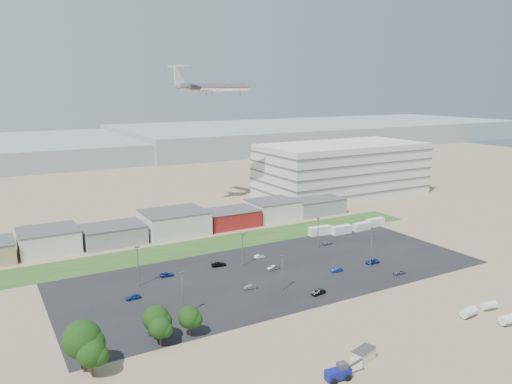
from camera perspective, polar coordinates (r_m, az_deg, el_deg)
ground at (r=125.60m, az=5.14°, el=-12.31°), size 700.00×700.00×0.00m
parking_lot at (r=143.56m, az=2.19°, el=-9.11°), size 120.00×50.00×0.01m
grass_strip at (r=168.00m, az=-5.09°, el=-6.01°), size 160.00×16.00×0.02m
hills_backdrop at (r=424.84m, az=-15.15°, el=5.03°), size 700.00×200.00×9.00m
building_row at (r=178.23m, az=-12.67°, el=-3.87°), size 170.00×20.00×8.00m
parking_garage at (r=248.00m, az=9.76°, el=2.62°), size 80.00×40.00×25.00m
portable_shed at (r=102.14m, az=12.21°, el=-17.75°), size 5.49×3.86×2.51m
telehandler at (r=95.56m, az=9.36°, el=-19.63°), size 7.79×3.18×3.17m
storage_tank_nw at (r=126.30m, az=23.14°, el=-12.50°), size 4.34×2.48×2.49m
storage_tank_ne at (r=132.12m, az=25.08°, el=-11.64°), size 4.02×2.47×2.26m
storage_tank_sw at (r=126.21m, az=26.93°, el=-12.84°), size 4.56×2.64×2.60m
box_trailer_a at (r=179.17m, az=7.30°, el=-4.41°), size 8.44×3.30×3.09m
box_trailer_b at (r=181.94m, az=9.74°, el=-4.27°), size 7.78×2.50×2.91m
box_trailer_c at (r=187.91m, az=12.02°, el=-3.86°), size 7.53×2.67×2.78m
box_trailer_d at (r=193.92m, az=13.44°, el=-3.41°), size 8.04×2.79×2.98m
tree_far_left at (r=99.77m, az=-19.23°, el=-16.02°), size 7.60×7.60×11.40m
tree_left at (r=98.31m, az=-18.28°, el=-17.33°), size 5.70×5.70×8.55m
tree_mid at (r=107.24m, az=-11.33°, el=-14.29°), size 5.92×5.92×8.87m
tree_right at (r=105.59m, az=-10.95°, el=-15.17°), size 4.89×4.89×7.34m
tree_near at (r=108.39m, az=-7.64°, el=-14.25°), size 5.04×5.04×7.56m
lightpole_front_l at (r=116.80m, az=-8.39°, el=-11.47°), size 1.25×0.52×10.61m
lightpole_front_m at (r=129.53m, az=2.99°, el=-9.26°), size 1.11×0.46×9.40m
lightpole_front_r at (r=149.31m, az=13.00°, el=-6.57°), size 1.17×0.49×9.93m
lightpole_back_l at (r=135.39m, az=-13.34°, el=-8.29°), size 1.28×0.53×10.90m
lightpole_back_m at (r=146.44m, az=-1.53°, el=-6.66°), size 1.14×0.48×9.72m
lightpole_back_r at (r=163.81m, az=7.09°, el=-4.68°), size 1.18×0.49×10.07m
airliner at (r=220.24m, az=-4.76°, el=11.84°), size 51.79×40.86×13.56m
parked_car_0 at (r=153.78m, az=13.13°, el=-7.75°), size 4.47×2.45×1.19m
parked_car_1 at (r=145.13m, az=9.19°, el=-8.77°), size 3.79×1.54×1.22m
parked_car_2 at (r=147.22m, az=16.04°, el=-8.79°), size 3.76×1.85×1.23m
parked_car_4 at (r=131.92m, az=-0.66°, el=-10.77°), size 3.61×1.64×1.15m
parked_car_5 at (r=129.48m, az=-13.87°, el=-11.56°), size 3.66×1.55×1.23m
parked_car_6 at (r=147.94m, az=-4.27°, el=-8.23°), size 4.63×2.21×1.30m
parked_car_7 at (r=145.07m, az=1.97°, el=-8.62°), size 3.95×1.77×1.26m
parked_car_8 at (r=169.00m, az=8.16°, el=-5.76°), size 3.82×1.87×1.25m
parked_car_9 at (r=142.21m, az=-10.17°, el=-9.27°), size 4.08×2.18×1.09m
parked_car_10 at (r=112.29m, az=-11.25°, el=-15.23°), size 4.11×1.90×1.16m
parked_car_11 at (r=154.42m, az=0.39°, el=-7.37°), size 3.32×1.22×1.09m
parked_car_13 at (r=129.39m, az=7.14°, el=-11.29°), size 4.14×1.92×1.31m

